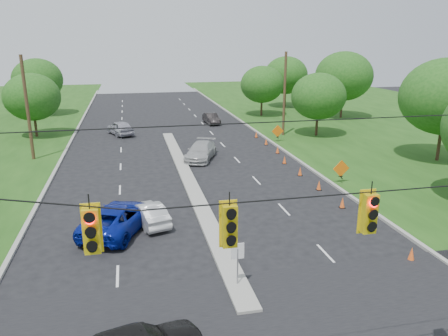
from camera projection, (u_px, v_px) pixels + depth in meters
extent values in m
cube|color=gray|center=(62.00, 158.00, 38.98)|extent=(0.25, 110.00, 0.16)
cube|color=gray|center=(277.00, 147.00, 43.15)|extent=(0.25, 110.00, 0.16)
cube|color=gray|center=(189.00, 181.00, 32.63)|extent=(1.00, 34.00, 0.18)
cylinder|color=gray|center=(238.00, 268.00, 18.32)|extent=(0.06, 0.06, 1.80)
cube|color=white|center=(238.00, 251.00, 18.10)|extent=(0.55, 0.04, 0.70)
cylinder|color=black|center=(314.00, 180.00, 10.05)|extent=(24.00, 0.04, 0.04)
cube|color=yellow|center=(92.00, 231.00, 9.23)|extent=(0.34, 0.24, 1.00)
cube|color=yellow|center=(229.00, 226.00, 9.90)|extent=(0.34, 0.24, 1.00)
cube|color=yellow|center=(369.00, 213.00, 10.62)|extent=(0.34, 0.24, 1.00)
cylinder|color=#422D1C|center=(27.00, 109.00, 37.22)|extent=(0.28, 0.28, 9.00)
cylinder|color=#422D1C|center=(284.00, 95.00, 47.07)|extent=(0.28, 0.28, 9.00)
cone|color=orange|center=(412.00, 254.00, 20.73)|extent=(0.32, 0.32, 0.70)
cone|color=orange|center=(372.00, 225.00, 24.02)|extent=(0.32, 0.32, 0.70)
cone|color=orange|center=(342.00, 203.00, 27.30)|extent=(0.32, 0.32, 0.70)
cone|color=orange|center=(319.00, 185.00, 30.58)|extent=(0.32, 0.32, 0.70)
cone|color=orange|center=(300.00, 171.00, 33.86)|extent=(0.32, 0.32, 0.70)
cone|color=orange|center=(285.00, 160.00, 37.14)|extent=(0.32, 0.32, 0.70)
cone|color=orange|center=(278.00, 150.00, 40.54)|extent=(0.32, 0.32, 0.70)
cone|color=orange|center=(266.00, 141.00, 43.82)|extent=(0.32, 0.32, 0.70)
cone|color=orange|center=(256.00, 134.00, 47.10)|extent=(0.32, 0.32, 0.70)
cube|color=black|center=(341.00, 176.00, 31.90)|extent=(0.06, 0.58, 0.26)
cube|color=black|center=(341.00, 176.00, 31.90)|extent=(0.06, 0.58, 0.26)
cube|color=orange|center=(341.00, 169.00, 31.73)|extent=(1.27, 0.05, 1.27)
cube|color=black|center=(277.00, 137.00, 45.02)|extent=(0.06, 0.58, 0.26)
cube|color=black|center=(277.00, 137.00, 45.02)|extent=(0.06, 0.58, 0.26)
cube|color=orange|center=(278.00, 131.00, 44.85)|extent=(1.27, 0.05, 1.27)
cylinder|color=black|center=(36.00, 126.00, 47.20)|extent=(0.28, 0.28, 2.52)
ellipsoid|color=#194C14|center=(32.00, 97.00, 46.33)|extent=(5.88, 5.88, 5.04)
cylinder|color=black|center=(41.00, 105.00, 60.79)|extent=(0.28, 0.28, 2.88)
ellipsoid|color=#194C14|center=(38.00, 80.00, 59.81)|extent=(6.72, 6.72, 5.76)
cylinder|color=black|center=(439.00, 143.00, 37.66)|extent=(0.28, 0.28, 3.24)
ellipsoid|color=#194C14|center=(446.00, 97.00, 36.55)|extent=(7.56, 7.56, 6.48)
cylinder|color=black|center=(317.00, 125.00, 47.77)|extent=(0.28, 0.28, 2.52)
ellipsoid|color=#194C14|center=(318.00, 96.00, 46.90)|extent=(5.88, 5.88, 5.04)
cylinder|color=black|center=(341.00, 106.00, 58.69)|extent=(0.28, 0.28, 3.24)
ellipsoid|color=#194C14|center=(344.00, 76.00, 57.58)|extent=(7.56, 7.56, 6.48)
cylinder|color=black|center=(285.00, 98.00, 68.23)|extent=(0.28, 0.28, 2.88)
ellipsoid|color=#194C14|center=(286.00, 75.00, 67.24)|extent=(6.72, 6.72, 5.76)
cylinder|color=black|center=(261.00, 107.00, 60.48)|extent=(0.28, 0.28, 2.52)
ellipsoid|color=#194C14|center=(262.00, 84.00, 59.61)|extent=(5.88, 5.88, 5.04)
imported|color=silver|center=(149.00, 213.00, 24.86)|extent=(2.37, 4.07, 1.27)
imported|color=#09198C|center=(118.00, 218.00, 23.84)|extent=(4.67, 6.18, 1.56)
imported|color=#ABABAB|center=(201.00, 151.00, 38.38)|extent=(3.89, 5.56, 1.49)
imported|color=#9D9BA9|center=(120.00, 128.00, 48.39)|extent=(3.36, 4.97, 1.57)
imported|color=black|center=(211.00, 118.00, 54.94)|extent=(1.75, 4.12, 1.32)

